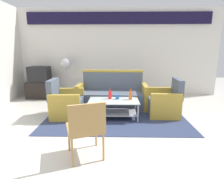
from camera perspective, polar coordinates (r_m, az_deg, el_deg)
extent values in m
plane|color=beige|center=(3.35, 2.59, -14.10)|extent=(14.00, 14.00, 0.00)
cube|color=silver|center=(6.06, 1.99, 11.48)|extent=(6.52, 0.12, 2.80)
cube|color=#191433|center=(6.05, 2.08, 21.66)|extent=(5.76, 0.08, 0.36)
cube|color=#2D3856|center=(4.22, 1.17, -8.30)|extent=(3.09, 2.09, 0.01)
cube|color=#4C5666|center=(4.72, 0.04, -3.29)|extent=(1.62, 0.76, 0.42)
cube|color=#4C5666|center=(4.93, 0.24, 2.76)|extent=(1.60, 0.20, 0.48)
cube|color=#B79333|center=(4.72, 10.28, -2.22)|extent=(0.14, 0.70, 0.62)
cube|color=#B79333|center=(4.81, -10.01, -1.95)|extent=(0.14, 0.70, 0.62)
cube|color=#B79333|center=(4.89, 0.24, 5.88)|extent=(1.64, 0.16, 0.06)
cube|color=#4C5666|center=(4.27, -13.76, -5.49)|extent=(0.68, 0.63, 0.40)
cube|color=#4C5666|center=(4.24, -18.14, 0.07)|extent=(0.14, 0.60, 0.45)
cube|color=#B79333|center=(4.55, -12.93, -3.14)|extent=(0.66, 0.13, 0.58)
cube|color=#B79333|center=(3.94, -14.85, -5.70)|extent=(0.66, 0.13, 0.58)
cube|color=#4C5666|center=(4.39, 15.68, -5.09)|extent=(0.69, 0.63, 0.40)
cube|color=#4C5666|center=(4.36, 20.00, 0.27)|extent=(0.15, 0.61, 0.45)
cube|color=#B79333|center=(4.06, 16.67, -5.27)|extent=(0.66, 0.13, 0.58)
cube|color=#B79333|center=(4.68, 14.96, -2.84)|extent=(0.66, 0.13, 0.58)
cube|color=silver|center=(3.98, 0.53, -3.54)|extent=(1.10, 0.60, 0.02)
cube|color=#9E9EA5|center=(4.06, 0.52, -7.24)|extent=(1.00, 0.52, 0.02)
cylinder|color=#9E9EA5|center=(4.32, -6.25, -4.99)|extent=(0.04, 0.04, 0.40)
cylinder|color=#9E9EA5|center=(4.31, 7.38, -5.06)|extent=(0.04, 0.04, 0.40)
cylinder|color=#9E9EA5|center=(3.83, -7.23, -7.31)|extent=(0.04, 0.04, 0.40)
cylinder|color=#9E9EA5|center=(3.82, 8.22, -7.39)|extent=(0.04, 0.04, 0.40)
cylinder|color=#D85919|center=(4.05, 5.88, -2.00)|extent=(0.07, 0.07, 0.17)
cylinder|color=#D85919|center=(4.02, 5.91, -0.35)|extent=(0.03, 0.03, 0.07)
cylinder|color=red|center=(4.08, -0.63, -1.85)|extent=(0.08, 0.08, 0.16)
cylinder|color=red|center=(4.05, -0.63, -0.24)|extent=(0.03, 0.03, 0.07)
cylinder|color=#2659A5|center=(4.07, 1.75, -2.36)|extent=(0.08, 0.08, 0.10)
cube|color=black|center=(6.16, -21.62, -0.05)|extent=(0.80, 0.50, 0.52)
cube|color=black|center=(6.08, -21.99, 4.55)|extent=(0.60, 0.44, 0.48)
cube|color=black|center=(6.29, -21.20, 4.84)|extent=(0.51, 0.01, 0.36)
cylinder|color=#2D2D33|center=(5.99, -13.77, -2.28)|extent=(0.32, 0.32, 0.03)
cylinder|color=#B2B2B7|center=(5.89, -14.02, 2.34)|extent=(0.03, 0.03, 0.95)
sphere|color=#B2B2B7|center=(5.82, -14.32, 8.00)|extent=(0.36, 0.36, 0.36)
cube|color=#AD844C|center=(2.62, -8.60, -11.98)|extent=(0.62, 0.62, 0.04)
cube|color=#AD844C|center=(2.33, -7.77, -9.21)|extent=(0.46, 0.20, 0.40)
cylinder|color=#AD844C|center=(2.87, -13.50, -14.52)|extent=(0.03, 0.03, 0.42)
cylinder|color=#AD844C|center=(2.93, -5.08, -13.64)|extent=(0.03, 0.03, 0.42)
cylinder|color=#AD844C|center=(2.51, -12.49, -18.75)|extent=(0.03, 0.03, 0.42)
cylinder|color=#AD844C|center=(2.57, -2.71, -17.57)|extent=(0.03, 0.03, 0.42)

